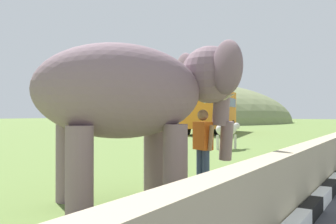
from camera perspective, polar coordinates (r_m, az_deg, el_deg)
barrier_parapet at (r=4.34m, az=13.58°, el=-14.52°), size 28.00×0.36×1.00m
elephant at (r=6.55m, az=-4.41°, el=2.85°), size 3.95×3.49×2.94m
person_handler at (r=7.48m, az=5.61°, el=-5.21°), size 0.39×0.64×1.66m
bus_orange at (r=29.16m, az=6.96°, el=0.72°), size 9.38×4.35×3.50m
cow_near at (r=15.92m, az=9.44°, el=-2.79°), size 1.92×0.76×1.23m
hill_east at (r=65.40m, az=3.28°, el=-1.66°), size 44.62×35.69×14.41m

